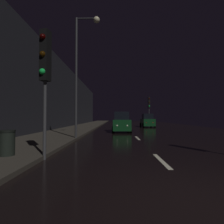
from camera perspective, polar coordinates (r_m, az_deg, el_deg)
name	(u,v)px	position (r m, az deg, el deg)	size (l,w,h in m)	color
ground	(126,127)	(28.09, 4.39, -4.78)	(25.27, 84.00, 0.02)	black
sidewalk_left	(84,127)	(28.44, -8.71, -4.55)	(4.40, 84.00, 0.15)	#38332B
building_facade_left	(61,96)	(25.76, -15.73, 5.02)	(0.80, 63.00, 8.98)	black
lane_centerline	(134,135)	(15.93, 6.98, -7.16)	(0.16, 17.74, 0.01)	beige
traffic_light_near_left	(45,65)	(7.34, -20.38, 13.63)	(0.37, 0.48, 4.79)	#38383A
traffic_light_far_right	(149,105)	(31.53, 11.59, 2.22)	(0.34, 0.47, 4.98)	#38383A
streetlamp_overhead	(82,60)	(13.18, -9.39, 15.94)	(1.70, 0.44, 8.54)	#2D2D30
trash_bin_curbside	(7,143)	(7.72, -30.14, -8.36)	(0.55, 0.55, 0.93)	black
car_approaching_headlights	(121,123)	(19.02, 2.98, -3.39)	(1.92, 4.16, 2.10)	#0F3819
car_parked_right_far	(147,121)	(28.53, 11.08, -2.79)	(1.89, 4.09, 2.06)	#0F3819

